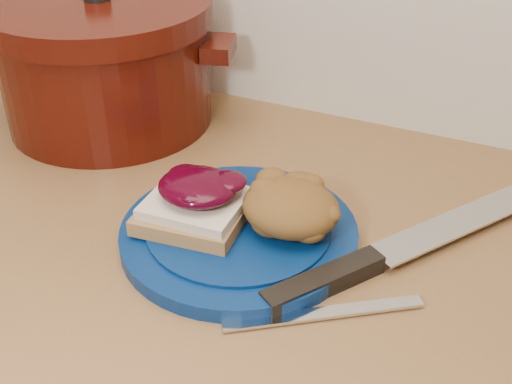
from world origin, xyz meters
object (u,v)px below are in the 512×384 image
at_px(plate, 239,234).
at_px(butter_knife, 324,313).
at_px(dutch_oven, 106,62).
at_px(pepper_grinder, 87,49).
at_px(chef_knife, 362,265).

bearing_deg(plate, butter_knife, -30.32).
bearing_deg(dutch_oven, pepper_grinder, 143.61).
distance_m(butter_knife, pepper_grinder, 0.56).
height_order(plate, butter_knife, plate).
bearing_deg(dutch_oven, plate, -31.97).
height_order(plate, dutch_oven, dutch_oven).
bearing_deg(dutch_oven, butter_knife, -31.49).
height_order(butter_knife, pepper_grinder, pepper_grinder).
relative_size(chef_knife, dutch_oven, 0.84).
bearing_deg(plate, dutch_oven, 148.03).
height_order(plate, pepper_grinder, pepper_grinder).
height_order(chef_knife, butter_knife, chef_knife).
xyz_separation_m(plate, butter_knife, (0.12, -0.07, -0.00)).
relative_size(chef_knife, butter_knife, 1.66).
bearing_deg(pepper_grinder, dutch_oven, -36.39).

